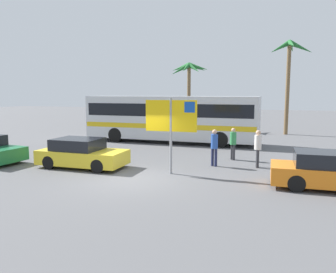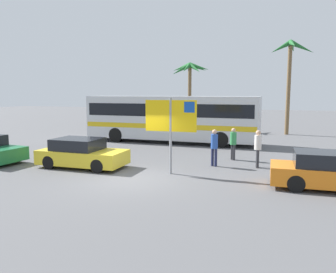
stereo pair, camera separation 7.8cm
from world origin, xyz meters
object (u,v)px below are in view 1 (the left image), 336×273
pedestrian_crossing_lot (214,145)px  pedestrian_by_bus (233,141)px  pedestrian_near_sign (258,146)px  ferry_sign (172,119)px  car_yellow (81,154)px  car_orange (335,172)px  bus_front_coach (170,117)px

pedestrian_crossing_lot → pedestrian_by_bus: size_ratio=1.06×
pedestrian_near_sign → pedestrian_crossing_lot: bearing=2.7°
ferry_sign → car_yellow: bearing=-180.0°
ferry_sign → pedestrian_crossing_lot: (1.39, 2.04, -1.31)m
pedestrian_near_sign → pedestrian_crossing_lot: (-1.93, -0.37, 0.00)m
pedestrian_by_bus → car_orange: bearing=94.8°
pedestrian_near_sign → pedestrian_by_bus: 1.95m
pedestrian_by_bus → pedestrian_crossing_lot: bearing=31.2°
bus_front_coach → pedestrian_near_sign: bearing=-44.4°
pedestrian_crossing_lot → pedestrian_near_sign: bearing=-58.8°
pedestrian_near_sign → pedestrian_by_bus: pedestrian_near_sign is taller
bus_front_coach → car_yellow: size_ratio=2.96×
bus_front_coach → car_yellow: bus_front_coach is taller
bus_front_coach → car_yellow: (-1.35, -8.73, -1.15)m
ferry_sign → pedestrian_by_bus: 4.55m
bus_front_coach → car_orange: 12.77m
car_orange → pedestrian_by_bus: bearing=132.5°
car_yellow → pedestrian_by_bus: size_ratio=2.46×
bus_front_coach → pedestrian_near_sign: 8.84m
pedestrian_crossing_lot → pedestrian_by_bus: 1.91m
car_orange → pedestrian_near_sign: size_ratio=2.63×
bus_front_coach → pedestrian_crossing_lot: size_ratio=6.87×
ferry_sign → car_orange: ferry_sign is taller
car_yellow → pedestrian_near_sign: 8.07m
car_orange → pedestrian_near_sign: bearing=133.8°
car_yellow → pedestrian_by_bus: bearing=31.5°
car_orange → bus_front_coach: bearing=133.3°
bus_front_coach → pedestrian_near_sign: size_ratio=6.89×
car_orange → pedestrian_near_sign: pedestrian_near_sign is taller
bus_front_coach → pedestrian_near_sign: (6.29, -6.17, -0.77)m
car_yellow → pedestrian_near_sign: size_ratio=2.33×
car_orange → car_yellow: 10.47m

